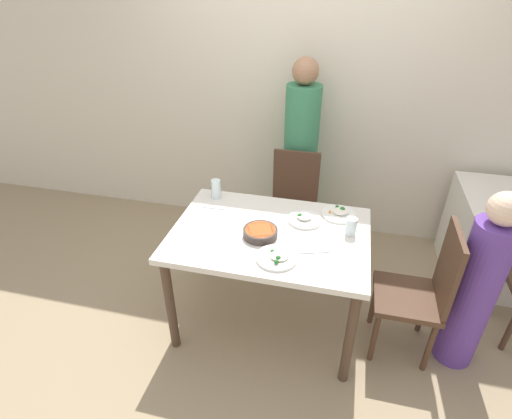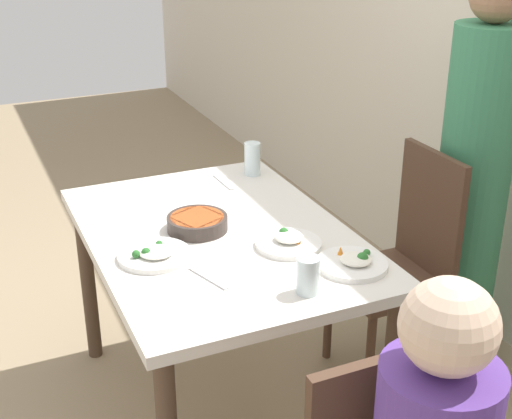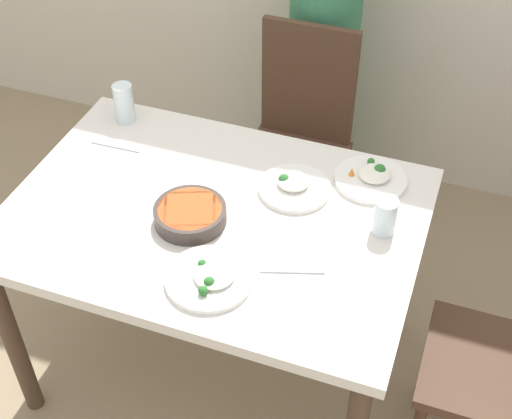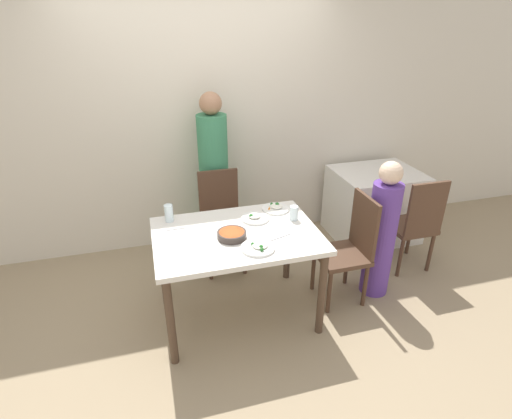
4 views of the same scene
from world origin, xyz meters
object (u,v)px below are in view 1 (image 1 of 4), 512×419
at_px(chair_child_spot, 421,290).
at_px(glass_water_tall, 216,189).
at_px(person_child, 475,289).
at_px(bowl_curry, 260,232).
at_px(chair_adult_spot, 293,206).
at_px(person_adult, 300,162).
at_px(plate_rice_adult, 277,257).

relative_size(chair_child_spot, glass_water_tall, 6.79).
xyz_separation_m(person_child, bowl_curry, (-1.30, -0.04, 0.22)).
relative_size(chair_child_spot, bowl_curry, 4.43).
bearing_deg(person_child, glass_water_tall, 168.11).
xyz_separation_m(chair_adult_spot, person_adult, (0.00, 0.31, 0.27)).
bearing_deg(plate_rice_adult, chair_adult_spot, 93.53).
distance_m(chair_adult_spot, glass_water_tall, 0.75).
distance_m(person_adult, plate_rice_adult, 1.36).
height_order(person_adult, glass_water_tall, person_adult).
bearing_deg(chair_adult_spot, plate_rice_adult, -86.47).
xyz_separation_m(person_adult, person_child, (1.22, -1.12, -0.19)).
relative_size(person_adult, bowl_curry, 7.60).
bearing_deg(plate_rice_adult, bowl_curry, 125.86).
distance_m(chair_child_spot, person_adult, 1.48).
relative_size(bowl_curry, glass_water_tall, 1.53).
bearing_deg(chair_child_spot, chair_adult_spot, -130.90).
height_order(chair_adult_spot, glass_water_tall, chair_adult_spot).
height_order(person_adult, person_child, person_adult).
relative_size(person_child, glass_water_tall, 8.77).
xyz_separation_m(plate_rice_adult, glass_water_tall, (-0.57, 0.60, 0.06)).
distance_m(bowl_curry, glass_water_tall, 0.58).
height_order(chair_adult_spot, chair_child_spot, same).
bearing_deg(chair_child_spot, person_child, 90.00).
distance_m(plate_rice_adult, glass_water_tall, 0.83).
distance_m(chair_adult_spot, person_child, 1.47).
relative_size(chair_adult_spot, person_child, 0.77).
bearing_deg(person_adult, glass_water_tall, -123.63).
relative_size(chair_adult_spot, person_adult, 0.58).
distance_m(bowl_curry, plate_rice_adult, 0.25).
bearing_deg(plate_rice_adult, person_child, 11.58).
bearing_deg(chair_adult_spot, chair_child_spot, -40.90).
relative_size(bowl_curry, plate_rice_adult, 0.89).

